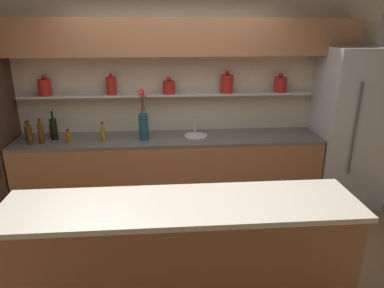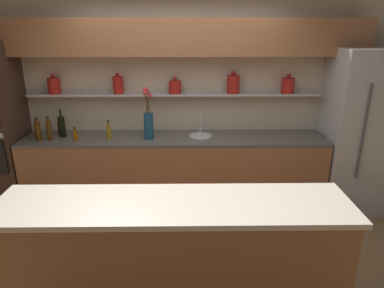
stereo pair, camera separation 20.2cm
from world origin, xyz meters
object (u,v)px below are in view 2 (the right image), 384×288
object	(u,v)px
bottle_sauce_2	(75,135)
refrigerator	(359,132)
bottle_oil_5	(109,132)
bottle_oil_3	(37,129)
bottle_spirit_6	(49,130)
bottle_spirit_0	(38,131)
flower_vase	(148,122)
bottle_oil_4	(60,127)
sink_fixture	(201,135)
bottle_wine_1	(62,126)

from	to	relation	value
bottle_sauce_2	refrigerator	bearing A→B (deg)	1.11
refrigerator	bottle_oil_5	world-z (taller)	refrigerator
bottle_oil_3	bottle_spirit_6	bearing A→B (deg)	-33.54
bottle_spirit_0	bottle_spirit_6	xyz separation A→B (m)	(0.12, 0.02, 0.00)
flower_vase	refrigerator	bearing A→B (deg)	0.37
flower_vase	bottle_spirit_6	distance (m)	1.18
bottle_sauce_2	bottle_oil_3	bearing A→B (deg)	162.98
bottle_oil_4	bottle_spirit_6	bearing A→B (deg)	-99.72
flower_vase	bottle_sauce_2	distance (m)	0.88
sink_fixture	refrigerator	bearing A→B (deg)	-1.45
flower_vase	sink_fixture	xyz separation A→B (m)	(0.63, 0.07, -0.19)
flower_vase	bottle_sauce_2	bearing A→B (deg)	-176.70
bottle_sauce_2	bottle_spirit_6	bearing A→B (deg)	176.06
bottle_oil_5	bottle_oil_4	bearing A→B (deg)	160.84
sink_fixture	bottle_oil_5	xyz separation A→B (m)	(-1.10, -0.08, 0.07)
bottle_wine_1	bottle_sauce_2	distance (m)	0.26
bottle_sauce_2	bottle_oil_5	distance (m)	0.40
bottle_sauce_2	bottle_oil_4	world-z (taller)	bottle_oil_4
bottle_sauce_2	bottle_oil_3	world-z (taller)	bottle_oil_3
refrigerator	sink_fixture	bearing A→B (deg)	178.55
bottle_oil_3	bottle_spirit_0	bearing A→B (deg)	-62.00
bottle_wine_1	bottle_spirit_0	bearing A→B (deg)	-146.31
bottle_spirit_0	bottle_spirit_6	bearing A→B (deg)	11.14
bottle_oil_5	bottle_wine_1	bearing A→B (deg)	168.78
bottle_oil_4	bottle_oil_3	bearing A→B (deg)	-157.21
bottle_oil_5	bottle_oil_3	bearing A→B (deg)	172.11
bottle_sauce_2	bottle_oil_4	xyz separation A→B (m)	(-0.27, 0.26, 0.02)
flower_vase	bottle_oil_3	bearing A→B (deg)	175.54
bottle_spirit_0	bottle_wine_1	xyz separation A→B (m)	(0.23, 0.15, 0.01)
flower_vase	bottle_sauce_2	size ratio (longest dim) A/B	3.85
bottle_spirit_0	bottle_oil_5	bearing A→B (deg)	2.39
sink_fixture	bottle_spirit_6	size ratio (longest dim) A/B	0.98
flower_vase	bottle_oil_3	xyz separation A→B (m)	(-1.39, 0.11, -0.12)
flower_vase	bottle_oil_3	distance (m)	1.40
refrigerator	bottle_oil_3	bearing A→B (deg)	178.67
bottle_spirit_6	bottle_oil_3	bearing A→B (deg)	146.46
refrigerator	bottle_spirit_6	xyz separation A→B (m)	(-3.74, -0.05, 0.05)
refrigerator	bottle_oil_5	distance (m)	3.04
flower_vase	bottle_spirit_0	world-z (taller)	flower_vase
bottle_oil_3	sink_fixture	bearing A→B (deg)	-1.21
flower_vase	bottle_wine_1	world-z (taller)	flower_vase
bottle_oil_3	bottle_spirit_6	world-z (taller)	bottle_spirit_6
bottle_oil_3	bottle_oil_4	world-z (taller)	bottle_oil_3
bottle_wine_1	bottle_sauce_2	world-z (taller)	bottle_wine_1
sink_fixture	bottle_oil_5	distance (m)	1.11
bottle_wine_1	bottle_sauce_2	size ratio (longest dim) A/B	2.15
bottle_oil_3	bottle_oil_4	distance (m)	0.27
refrigerator	bottle_oil_3	xyz separation A→B (m)	(-3.95, 0.09, 0.02)
bottle_oil_5	refrigerator	bearing A→B (deg)	0.65
bottle_sauce_2	bottle_spirit_6	xyz separation A→B (m)	(-0.31, 0.02, 0.06)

